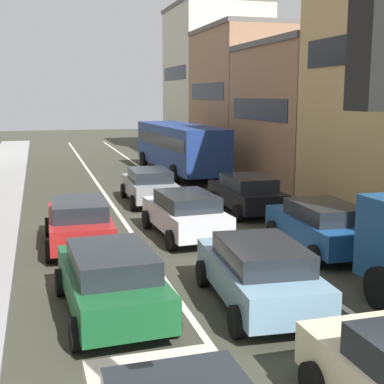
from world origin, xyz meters
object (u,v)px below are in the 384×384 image
(wagon_left_lane_second, at_px, (111,279))
(hatchback_centre_lane_third, at_px, (185,213))
(wagon_right_lane_far, at_px, (247,193))
(bus_mid_queue_primary, at_px, (179,144))
(sedan_left_lane_third, at_px, (79,222))
(coupe_centre_lane_fourth, at_px, (149,185))
(sedan_centre_lane_second, at_px, (259,272))
(sedan_right_lane_behind_truck, at_px, (322,225))
(traffic_light_pole, at_px, (74,241))

(wagon_left_lane_second, relative_size, hatchback_centre_lane_third, 1.00)
(wagon_right_lane_far, bearing_deg, bus_mid_queue_primary, -0.72)
(sedan_left_lane_third, distance_m, coupe_centre_lane_fourth, 7.07)
(sedan_centre_lane_second, distance_m, sedan_right_lane_behind_truck, 4.93)
(traffic_light_pole, distance_m, sedan_left_lane_third, 13.79)
(traffic_light_pole, height_order, wagon_right_lane_far, traffic_light_pole)
(traffic_light_pole, bearing_deg, hatchback_centre_lane_third, 72.25)
(traffic_light_pole, bearing_deg, sedan_centre_lane_second, 59.74)
(wagon_left_lane_second, bearing_deg, coupe_centre_lane_fourth, -18.28)
(sedan_left_lane_third, relative_size, coupe_centre_lane_fourth, 1.00)
(wagon_left_lane_second, bearing_deg, wagon_right_lane_far, -39.81)
(coupe_centre_lane_fourth, distance_m, bus_mid_queue_primary, 8.81)
(traffic_light_pole, bearing_deg, sedan_right_lane_behind_truck, 54.35)
(sedan_right_lane_behind_truck, bearing_deg, bus_mid_queue_primary, 1.73)
(sedan_centre_lane_second, xyz_separation_m, coupe_centre_lane_fourth, (0.01, 12.09, 0.00))
(sedan_centre_lane_second, bearing_deg, wagon_left_lane_second, 86.86)
(sedan_left_lane_third, distance_m, sedan_right_lane_behind_truck, 7.36)
(traffic_light_pole, xyz_separation_m, wagon_left_lane_second, (1.17, 7.90, -3.02))
(hatchback_centre_lane_third, distance_m, sedan_right_lane_behind_truck, 4.42)
(hatchback_centre_lane_third, height_order, bus_mid_queue_primary, bus_mid_queue_primary)
(wagon_left_lane_second, height_order, bus_mid_queue_primary, bus_mid_queue_primary)
(wagon_left_lane_second, height_order, coupe_centre_lane_fourth, same)
(traffic_light_pole, xyz_separation_m, sedan_right_lane_behind_truck, (7.87, 10.98, -3.02))
(traffic_light_pole, height_order, hatchback_centre_lane_third, traffic_light_pole)
(wagon_left_lane_second, bearing_deg, sedan_right_lane_behind_truck, -68.27)
(sedan_left_lane_third, xyz_separation_m, wagon_right_lane_far, (6.78, 3.19, 0.00))
(wagon_right_lane_far, bearing_deg, sedan_centre_lane_second, 159.73)
(coupe_centre_lane_fourth, xyz_separation_m, sedan_right_lane_behind_truck, (3.49, -8.61, 0.00))
(hatchback_centre_lane_third, bearing_deg, wagon_right_lane_far, -51.84)
(wagon_left_lane_second, xyz_separation_m, coupe_centre_lane_fourth, (3.21, 11.69, 0.00))
(wagon_left_lane_second, bearing_deg, traffic_light_pole, 168.59)
(hatchback_centre_lane_third, relative_size, coupe_centre_lane_fourth, 1.01)
(sedan_left_lane_third, distance_m, bus_mid_queue_primary, 15.84)
(wagon_left_lane_second, relative_size, sedan_left_lane_third, 1.01)
(sedan_centre_lane_second, relative_size, wagon_left_lane_second, 1.01)
(sedan_left_lane_third, height_order, sedan_right_lane_behind_truck, same)
(sedan_right_lane_behind_truck, bearing_deg, hatchback_centre_lane_third, 53.60)
(sedan_right_lane_behind_truck, bearing_deg, sedan_centre_lane_second, 136.36)
(sedan_centre_lane_second, distance_m, wagon_right_lane_far, 9.71)
(traffic_light_pole, distance_m, sedan_right_lane_behind_truck, 13.84)
(sedan_centre_lane_second, distance_m, bus_mid_queue_primary, 20.47)
(hatchback_centre_lane_third, height_order, wagon_right_lane_far, same)
(wagon_left_lane_second, distance_m, wagon_right_lane_far, 10.89)
(traffic_light_pole, bearing_deg, bus_mid_queue_primary, 74.22)
(coupe_centre_lane_fourth, distance_m, sedan_right_lane_behind_truck, 9.29)
(traffic_light_pole, xyz_separation_m, hatchback_centre_lane_third, (4.38, 13.70, -3.02))
(sedan_centre_lane_second, height_order, sedan_right_lane_behind_truck, same)
(wagon_left_lane_second, xyz_separation_m, sedan_left_lane_third, (-0.25, 5.52, 0.00))
(coupe_centre_lane_fourth, bearing_deg, sedan_left_lane_third, 151.87)
(sedan_centre_lane_second, distance_m, hatchback_centre_lane_third, 6.20)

